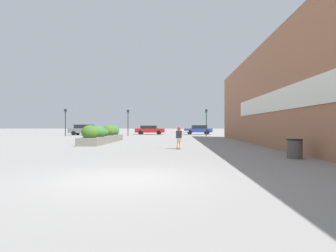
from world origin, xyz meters
The scene contains 13 objects.
ground_plane centered at (0.00, 0.00, 0.00)m, with size 300.00×300.00×0.00m, color gray.
building_wall_right centered at (7.40, 10.82, 3.47)m, with size 0.67×36.31×6.96m.
planter_box centered at (-4.63, 16.39, 0.56)m, with size 1.42×9.42×1.43m.
skateboard centered at (1.46, 9.88, 0.07)m, with size 0.31×0.67×0.09m.
skateboarder centered at (1.46, 9.88, 0.83)m, with size 1.14×0.27×1.22m.
trash_bin centered at (6.24, 4.96, 0.41)m, with size 0.64×0.64×0.81m.
car_leftmost centered at (4.73, 40.47, 0.79)m, with size 4.42×2.00×1.47m.
car_center_left centered at (-12.34, 36.38, 0.82)m, with size 4.71×2.02×1.56m.
car_center_right centered at (-3.05, 40.06, 0.76)m, with size 4.65×2.03×1.42m.
car_rightmost centered at (14.39, 36.67, 0.77)m, with size 4.21×2.03×1.46m.
traffic_light_left centered at (-5.33, 32.71, 2.42)m, with size 0.28×0.30×3.56m.
traffic_light_right centered at (5.25, 32.61, 2.43)m, with size 0.28×0.30×3.58m.
traffic_light_far_left centered at (-13.91, 32.67, 2.49)m, with size 0.28×0.30×3.67m.
Camera 1 is at (1.37, -7.60, 1.35)m, focal length 32.00 mm.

